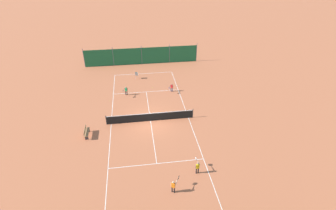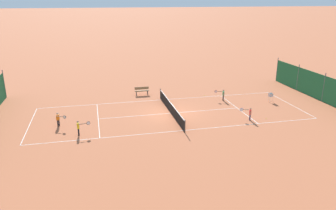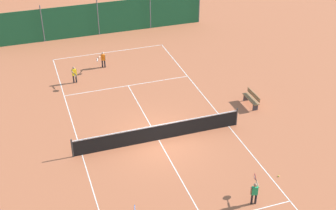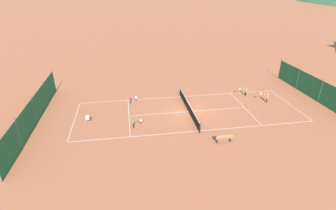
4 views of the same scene
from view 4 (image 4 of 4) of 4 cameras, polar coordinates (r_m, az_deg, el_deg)
ground_plane at (r=28.43m, az=4.48°, el=-1.44°), size 600.00×600.00×0.00m
court_line_markings at (r=28.43m, az=4.48°, el=-1.44°), size 8.25×23.85×0.01m
tennis_net at (r=28.21m, az=4.52°, el=-0.54°), size 9.18×0.08×1.06m
windscreen_fence_far at (r=34.81m, az=30.25°, el=2.53°), size 17.28×0.08×2.90m
windscreen_fence_near at (r=28.67m, az=-27.14°, el=-1.22°), size 17.28×0.08×2.90m
player_far_service at (r=30.31m, az=-8.07°, el=1.48°), size 0.63×0.86×1.09m
player_near_service at (r=25.21m, az=-7.42°, el=-3.59°), size 0.58×0.92×1.14m
player_far_baseline at (r=32.39m, az=20.72°, el=1.68°), size 0.76×0.83×1.14m
player_near_baseline at (r=33.43m, az=16.49°, el=3.04°), size 0.39×1.00×1.15m
tennis_ball_by_net_left at (r=30.66m, az=-10.93°, el=0.29°), size 0.07×0.07×0.07m
tennis_ball_by_net_right at (r=28.50m, az=-10.48°, el=-1.67°), size 0.07×0.07×0.07m
tennis_ball_far_corner at (r=23.87m, az=-4.21°, el=-7.00°), size 0.07×0.07×0.07m
ball_hopper at (r=26.83m, az=-17.09°, el=-2.72°), size 0.36×0.36×0.89m
courtside_bench at (r=23.42m, az=12.10°, el=-7.06°), size 0.36×1.50×0.84m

